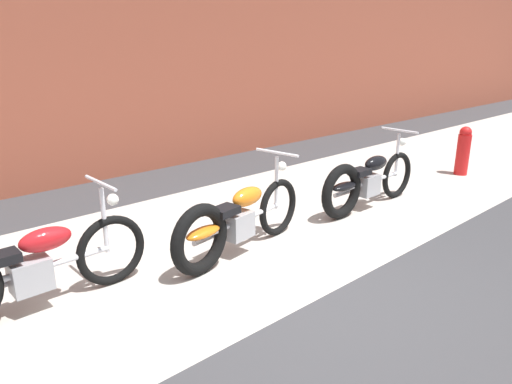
# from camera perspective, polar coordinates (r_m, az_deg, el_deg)

# --- Properties ---
(ground_plane) EXTENTS (80.00, 80.00, 0.00)m
(ground_plane) POSITION_cam_1_polar(r_m,az_deg,el_deg) (4.40, 7.43, -12.70)
(ground_plane) COLOR #38383A
(sidewalk_slab) EXTENTS (36.00, 3.50, 0.01)m
(sidewalk_slab) POSITION_cam_1_polar(r_m,az_deg,el_deg) (5.56, -6.41, -5.89)
(sidewalk_slab) COLOR #B2ADA3
(sidewalk_slab) RESTS_ON ground
(motorcycle_red) EXTENTS (2.01, 0.58, 1.03)m
(motorcycle_red) POSITION_cam_1_polar(r_m,az_deg,el_deg) (4.42, -26.54, -8.59)
(motorcycle_red) COLOR black
(motorcycle_red) RESTS_ON ground
(motorcycle_orange) EXTENTS (2.00, 0.62, 1.03)m
(motorcycle_orange) POSITION_cam_1_polar(r_m,az_deg,el_deg) (5.00, -2.78, -3.64)
(motorcycle_orange) COLOR black
(motorcycle_orange) RESTS_ON ground
(motorcycle_black) EXTENTS (2.01, 0.58, 1.03)m
(motorcycle_black) POSITION_cam_1_polar(r_m,az_deg,el_deg) (6.58, 12.89, 1.19)
(motorcycle_black) COLOR black
(motorcycle_black) RESTS_ON ground
(fire_hydrant) EXTENTS (0.22, 0.22, 0.84)m
(fire_hydrant) POSITION_cam_1_polar(r_m,az_deg,el_deg) (8.91, 23.65, 4.59)
(fire_hydrant) COLOR red
(fire_hydrant) RESTS_ON ground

